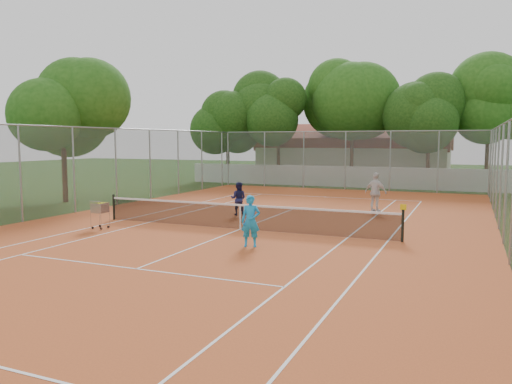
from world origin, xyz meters
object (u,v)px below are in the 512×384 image
at_px(tennis_net, 240,217).
at_px(player_near, 251,221).
at_px(ball_hopper, 100,215).
at_px(player_far_left, 238,199).
at_px(player_far_right, 376,192).
at_px(clubhouse, 354,153).

bearing_deg(tennis_net, player_near, -58.87).
bearing_deg(ball_hopper, player_far_left, 41.57).
bearing_deg(player_far_left, player_near, 106.83).
height_order(player_near, ball_hopper, player_near).
distance_m(tennis_net, player_far_right, 7.75).
height_order(tennis_net, player_far_right, player_far_right).
distance_m(player_far_left, ball_hopper, 6.23).
distance_m(player_far_right, ball_hopper, 12.40).
height_order(tennis_net, player_far_left, player_far_left).
bearing_deg(player_near, tennis_net, 104.05).
relative_size(player_far_left, player_far_right, 0.80).
relative_size(clubhouse, ball_hopper, 14.98).
relative_size(player_near, ball_hopper, 1.50).
xyz_separation_m(tennis_net, ball_hopper, (-4.94, -2.01, 0.06)).
xyz_separation_m(tennis_net, player_far_right, (3.88, 6.69, 0.44)).
distance_m(player_near, player_far_right, 9.63).
distance_m(clubhouse, ball_hopper, 31.19).
distance_m(tennis_net, player_near, 3.14).
bearing_deg(tennis_net, clubhouse, 93.95).
bearing_deg(tennis_net, ball_hopper, -157.87).
bearing_deg(clubhouse, player_near, -83.49).
xyz_separation_m(tennis_net, clubhouse, (-2.00, 29.00, 1.69)).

